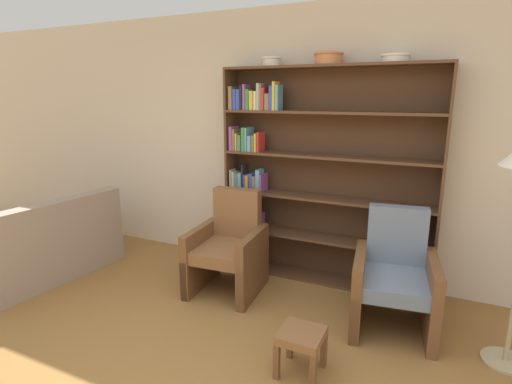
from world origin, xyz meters
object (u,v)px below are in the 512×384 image
at_px(bookshelf, 308,176).
at_px(armchair_cushioned, 395,279).
at_px(bowl_sage, 395,58).
at_px(bowl_terracotta, 271,61).
at_px(footstool, 301,340).
at_px(bowl_stoneware, 328,58).
at_px(armchair_leather, 229,249).
at_px(couch, 41,249).

height_order(bookshelf, armchair_cushioned, bookshelf).
bearing_deg(bowl_sage, bowl_terracotta, 180.00).
xyz_separation_m(bowl_terracotta, footstool, (0.87, -1.47, -1.95)).
distance_m(bowl_terracotta, bowl_stoneware, 0.57).
bearing_deg(footstool, bowl_terracotta, 120.50).
distance_m(armchair_cushioned, footstool, 1.03).
xyz_separation_m(bookshelf, bowl_sage, (0.76, -0.02, 1.11)).
height_order(bowl_stoneware, armchair_cushioned, bowl_stoneware).
bearing_deg(armchair_leather, bowl_sage, -161.10).
distance_m(bowl_terracotta, bowl_sage, 1.16).
relative_size(couch, armchair_cushioned, 1.63).
bearing_deg(bookshelf, footstool, -72.72).
bearing_deg(bowl_sage, armchair_leather, -156.52).
bearing_deg(couch, bookshelf, -59.39).
relative_size(bowl_stoneware, armchair_cushioned, 0.29).
xyz_separation_m(bowl_stoneware, couch, (-2.73, -1.16, -1.92)).
relative_size(bookshelf, footstool, 6.73).
relative_size(bookshelf, bowl_terracotta, 11.38).
bearing_deg(armchair_cushioned, armchair_leather, -7.78).
relative_size(bowl_terracotta, footstool, 0.59).
relative_size(bowl_sage, footstool, 0.79).
bearing_deg(bowl_terracotta, bowl_stoneware, 0.00).
bearing_deg(armchair_leather, armchair_cushioned, 175.41).
height_order(bowl_sage, armchair_leather, bowl_sage).
relative_size(bowl_sage, couch, 0.16).
xyz_separation_m(bowl_stoneware, bowl_sage, (0.59, 0.00, -0.02)).
distance_m(couch, footstool, 3.04).
relative_size(bowl_terracotta, couch, 0.12).
distance_m(bowl_terracotta, footstool, 2.60).
height_order(bowl_terracotta, bowl_sage, bowl_terracotta).
distance_m(bookshelf, armchair_leather, 1.08).
distance_m(bowl_stoneware, bowl_sage, 0.59).
relative_size(armchair_leather, footstool, 3.04).
distance_m(bowl_stoneware, armchair_cushioned, 2.05).
relative_size(bookshelf, bowl_sage, 8.49).
bearing_deg(bowl_stoneware, footstool, -78.61).
xyz_separation_m(bowl_sage, couch, (-3.32, -1.16, -1.90)).
bearing_deg(armchair_cushioned, bowl_stoneware, -44.36).
distance_m(couch, armchair_leather, 2.06).
height_order(bookshelf, couch, bookshelf).
height_order(armchair_leather, armchair_cushioned, same).
bearing_deg(bowl_stoneware, armchair_leather, -142.34).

